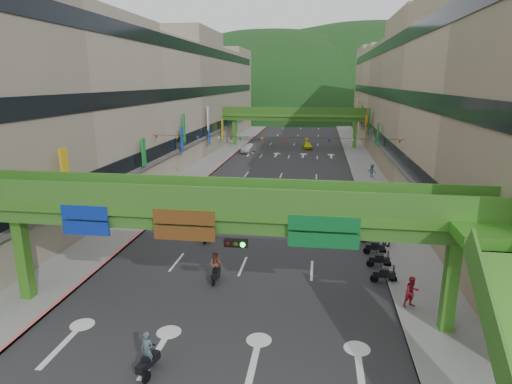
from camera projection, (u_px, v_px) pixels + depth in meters
name	position (u px, v px, depth m)	size (l,w,h in m)	color
road_slab	(287.00, 161.00, 64.38)	(18.00, 140.00, 0.02)	#28282B
sidewalk_left	(216.00, 159.00, 65.91)	(4.00, 140.00, 0.15)	gray
sidewalk_right	(362.00, 163.00, 62.81)	(4.00, 140.00, 0.15)	gray
curb_left	(228.00, 159.00, 65.64)	(0.20, 140.00, 0.18)	#CC5959
curb_right	(348.00, 163.00, 63.08)	(0.20, 140.00, 0.18)	gray
building_row_left	(163.00, 97.00, 64.66)	(12.80, 95.00, 19.00)	#9E937F
building_row_right	(424.00, 98.00, 59.33)	(12.80, 95.00, 19.00)	gray
overpass_near	(237.00, 224.00, 20.22)	(28.00, 12.27, 7.10)	#4C9E2D
overpass_far	(294.00, 117.00, 77.38)	(28.00, 2.20, 7.10)	#4C9E2D
hill_left	(271.00, 111.00, 171.80)	(168.00, 140.00, 112.00)	#1C4419
hill_right	(367.00, 109.00, 185.31)	(208.00, 176.00, 128.00)	#1C4419
bunting_string	(273.00, 140.00, 43.73)	(26.00, 0.36, 0.47)	black
scooter_rider_near	(148.00, 355.00, 17.54)	(0.72, 1.58, 1.91)	black
scooter_rider_mid	(216.00, 267.00, 25.66)	(0.78, 1.60, 1.91)	black
scooter_rider_left	(185.00, 201.00, 39.82)	(0.98, 1.59, 1.94)	gray
scooter_rider_far	(207.00, 229.00, 32.13)	(0.84, 1.60, 1.98)	maroon
parked_scooter_row	(375.00, 247.00, 29.84)	(1.60, 9.35, 1.08)	black
car_silver	(249.00, 148.00, 72.10)	(1.55, 4.43, 1.46)	#AAABB2
car_yellow	(307.00, 145.00, 76.19)	(1.49, 3.70, 1.26)	yellow
pedestrian_red	(412.00, 294.00, 22.58)	(0.83, 0.64, 1.70)	red
pedestrian_dark	(387.00, 236.00, 30.91)	(1.09, 0.45, 1.86)	black
pedestrian_blue	(372.00, 172.00, 53.01)	(0.76, 0.49, 1.64)	#354B62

